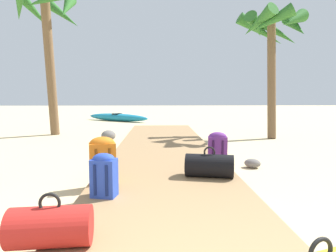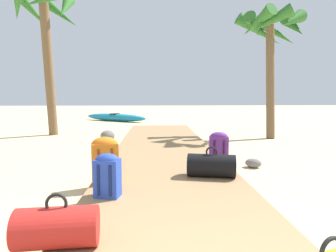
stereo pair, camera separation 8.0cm
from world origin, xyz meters
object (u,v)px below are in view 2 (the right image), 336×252
(backpack_purple, at_px, (219,148))
(duffel_bag_black, at_px, (211,165))
(backpack_blue, at_px, (107,174))
(kayak, at_px, (115,117))
(backpack_orange, at_px, (105,159))
(palm_tree_far_right, at_px, (271,34))
(palm_tree_far_left, at_px, (45,22))
(duffel_bag_red, at_px, (57,227))

(backpack_purple, bearing_deg, duffel_bag_black, -110.26)
(backpack_blue, relative_size, kayak, 0.15)
(backpack_orange, distance_m, palm_tree_far_right, 6.60)
(backpack_purple, bearing_deg, palm_tree_far_right, 58.43)
(backpack_blue, bearing_deg, palm_tree_far_left, 114.98)
(duffel_bag_red, bearing_deg, backpack_orange, 87.19)
(backpack_blue, bearing_deg, backpack_orange, 102.21)
(duffel_bag_red, xyz_separation_m, palm_tree_far_right, (4.06, 6.24, 2.73))
(duffel_bag_red, xyz_separation_m, kayak, (-1.15, 11.80, -0.05))
(backpack_orange, distance_m, palm_tree_far_left, 6.53)
(duffel_bag_red, distance_m, backpack_purple, 3.10)
(palm_tree_far_left, bearing_deg, duffel_bag_red, -70.09)
(palm_tree_far_right, bearing_deg, backpack_blue, -126.88)
(duffel_bag_red, bearing_deg, duffel_bag_black, 50.44)
(backpack_blue, height_order, palm_tree_far_right, palm_tree_far_right)
(backpack_purple, relative_size, palm_tree_far_left, 0.13)
(backpack_blue, bearing_deg, kayak, 97.21)
(duffel_bag_black, bearing_deg, backpack_orange, -171.94)
(palm_tree_far_left, bearing_deg, palm_tree_far_right, -5.44)
(palm_tree_far_left, bearing_deg, kayak, 74.89)
(backpack_orange, distance_m, kayak, 10.23)
(backpack_orange, height_order, kayak, backpack_orange)
(backpack_purple, distance_m, palm_tree_far_right, 5.06)
(duffel_bag_red, distance_m, backpack_orange, 1.66)
(duffel_bag_black, height_order, palm_tree_far_right, palm_tree_far_right)
(kayak, bearing_deg, backpack_orange, -83.07)
(palm_tree_far_right, bearing_deg, backpack_purple, -121.57)
(duffel_bag_black, xyz_separation_m, duffel_bag_red, (-1.53, -1.85, -0.01))
(duffel_bag_black, relative_size, backpack_blue, 1.44)
(duffel_bag_black, xyz_separation_m, kayak, (-2.68, 9.95, -0.06))
(duffel_bag_red, height_order, palm_tree_far_left, palm_tree_far_left)
(backpack_purple, distance_m, palm_tree_far_left, 6.78)
(palm_tree_far_left, xyz_separation_m, palm_tree_far_right, (6.55, -0.62, -0.40))
(palm_tree_far_right, bearing_deg, palm_tree_far_left, 174.56)
(backpack_orange, xyz_separation_m, backpack_blue, (0.12, -0.55, -0.06))
(palm_tree_far_right, height_order, kayak, palm_tree_far_right)
(backpack_orange, bearing_deg, backpack_purple, 27.55)
(duffel_bag_black, xyz_separation_m, palm_tree_far_right, (2.53, 4.39, 2.72))
(duffel_bag_red, distance_m, palm_tree_far_left, 7.94)
(duffel_bag_red, height_order, backpack_orange, backpack_orange)
(palm_tree_far_left, distance_m, kayak, 6.02)
(backpack_blue, distance_m, backpack_purple, 2.14)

